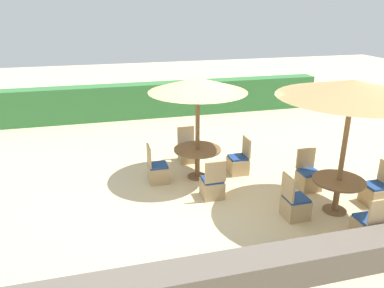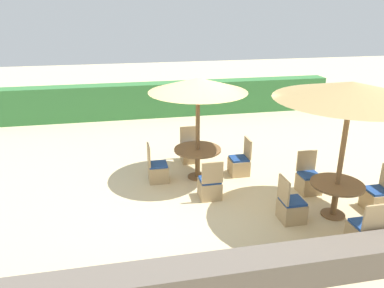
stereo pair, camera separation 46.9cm
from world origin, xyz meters
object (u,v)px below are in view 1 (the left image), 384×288
patio_chair_center_west (158,172)px  patio_chair_front_right_east (376,192)px  parasol_center (198,85)px  patio_chair_center_south (212,186)px  patio_chair_front_right_west (295,205)px  parasol_front_right (353,89)px  patio_chair_center_east (239,163)px  round_table_center (197,154)px  round_table_front_right (338,187)px  patio_chair_center_north (188,152)px  patio_chair_front_right_north (308,178)px  patio_chair_front_right_south (369,227)px

patio_chair_center_west → patio_chair_front_right_east: size_ratio=1.00×
patio_chair_center_west → patio_chair_front_right_east: 4.84m
parasol_center → patio_chair_front_right_east: 4.48m
patio_chair_center_south → patio_chair_front_right_west: 1.80m
parasol_center → parasol_front_right: size_ratio=0.88×
patio_chair_center_east → patio_chair_front_right_east: (2.25, -2.19, 0.00)m
round_table_center → patio_chair_center_west: bearing=180.0°
parasol_center → patio_chair_front_right_west: 3.35m
round_table_center → patio_chair_front_right_east: patio_chair_front_right_east is taller
patio_chair_center_south → parasol_front_right: (2.27, -1.20, 2.29)m
round_table_front_right → round_table_center: bearing=135.6°
patio_chair_center_south → patio_chair_center_north: same height
patio_chair_center_west → patio_chair_center_north: 1.44m
patio_chair_center_west → patio_chair_center_south: bearing=43.9°
patio_chair_center_east → parasol_front_right: size_ratio=0.33×
round_table_center → patio_chair_front_right_west: patio_chair_front_right_west is taller
round_table_front_right → patio_chair_front_right_east: patio_chair_front_right_east is taller
patio_chair_center_south → parasol_center: bearing=92.5°
patio_chair_center_east → round_table_front_right: size_ratio=0.90×
parasol_center → patio_chair_center_east: 2.29m
parasol_center → patio_chair_front_right_west: parasol_center is taller
patio_chair_center_north → patio_chair_front_right_west: size_ratio=1.00×
patio_chair_center_south → round_table_front_right: size_ratio=0.90×
patio_chair_center_south → patio_chair_front_right_north: 2.26m
patio_chair_front_right_east → round_table_center: bearing=56.3°
round_table_center → round_table_front_right: round_table_center is taller
parasol_center → parasol_front_right: 3.26m
patio_chair_front_right_east → patio_chair_front_right_north: 1.41m
round_table_center → patio_chair_center_east: patio_chair_center_east is taller
patio_chair_center_east → patio_chair_center_north: size_ratio=1.00×
round_table_front_right → patio_chair_front_right_north: (-0.02, 1.03, -0.29)m
patio_chair_center_west → patio_chair_front_right_south: same height
patio_chair_center_west → round_table_front_right: (3.30, -2.27, 0.29)m
parasol_center → patio_chair_center_south: size_ratio=2.65×
patio_chair_front_right_north → patio_chair_center_north: bearing=-44.8°
patio_chair_center_east → patio_chair_center_south: size_ratio=1.00×
round_table_front_right → patio_chair_front_right_south: bearing=-92.5°
patio_chair_front_right_north → parasol_front_right: bearing=91.0°
round_table_front_right → patio_chair_center_north: bearing=124.9°
patio_chair_front_right_east → patio_chair_front_right_north: bearing=46.3°
parasol_front_right → round_table_front_right: size_ratio=2.71×
round_table_center → parasol_front_right: bearing=-44.4°
patio_chair_center_north → patio_chair_front_right_west: same height
patio_chair_center_north → parasol_front_right: size_ratio=0.33×
parasol_center → patio_chair_front_right_north: size_ratio=2.65×
patio_chair_front_right_west → patio_chair_center_north: bearing=-157.5°
round_table_front_right → parasol_front_right: bearing=0.0°
patio_chair_center_south → patio_chair_center_west: (-1.03, 1.07, 0.00)m
patio_chair_center_west → parasol_front_right: bearing=55.4°
parasol_front_right → patio_chair_front_right_east: size_ratio=3.01×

